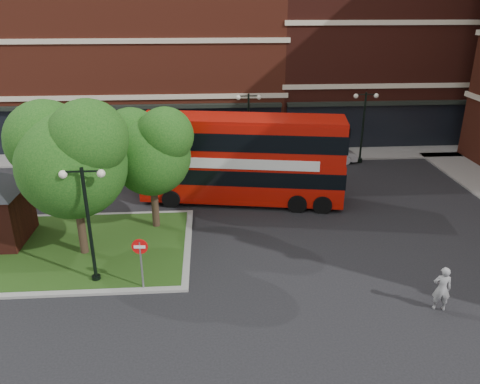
{
  "coord_description": "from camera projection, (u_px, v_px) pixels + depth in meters",
  "views": [
    {
      "loc": [
        -0.74,
        -16.59,
        10.79
      ],
      "look_at": [
        0.74,
        4.67,
        2.0
      ],
      "focal_mm": 35.0,
      "sensor_mm": 36.0,
      "label": 1
    }
  ],
  "objects": [
    {
      "name": "terrace_far_right",
      "position": [
        381.0,
        35.0,
        39.44
      ],
      "size": [
        18.0,
        12.0,
        16.0
      ],
      "primitive_type": "cube",
      "color": "#471911",
      "rests_on": "ground"
    },
    {
      "name": "tree_island_west",
      "position": [
        69.0,
        154.0,
        19.59
      ],
      "size": [
        5.4,
        4.71,
        7.21
      ],
      "color": "#2D2116",
      "rests_on": "ground"
    },
    {
      "name": "no_entry_sign",
      "position": [
        140.0,
        254.0,
        18.15
      ],
      "size": [
        0.63,
        0.09,
        2.29
      ],
      "rotation": [
        0.0,
        0.0,
        -0.07
      ],
      "color": "slate",
      "rests_on": "ground"
    },
    {
      "name": "car_silver",
      "position": [
        165.0,
        155.0,
        32.52
      ],
      "size": [
        4.7,
        2.12,
        1.57
      ],
      "primitive_type": "imported",
      "rotation": [
        0.0,
        0.0,
        1.63
      ],
      "color": "#B9BDC1",
      "rests_on": "ground"
    },
    {
      "name": "pavement_far",
      "position": [
        219.0,
        156.0,
        34.66
      ],
      "size": [
        44.0,
        3.0,
        0.12
      ],
      "primitive_type": "cube",
      "color": "slate",
      "rests_on": "ground"
    },
    {
      "name": "bus",
      "position": [
        242.0,
        154.0,
        26.04
      ],
      "size": [
        11.57,
        4.42,
        4.32
      ],
      "rotation": [
        0.0,
        0.0,
        -0.17
      ],
      "color": "#AA0F06",
      "rests_on": "ground"
    },
    {
      "name": "lamp_far_right",
      "position": [
        363.0,
        124.0,
        32.4
      ],
      "size": [
        1.72,
        0.36,
        5.0
      ],
      "color": "black",
      "rests_on": "ground"
    },
    {
      "name": "woman",
      "position": [
        442.0,
        289.0,
        17.27
      ],
      "size": [
        0.74,
        0.57,
        1.81
      ],
      "primitive_type": "imported",
      "rotation": [
        0.0,
        0.0,
        2.92
      ],
      "color": "gray",
      "rests_on": "ground"
    },
    {
      "name": "traffic_island",
      "position": [
        55.0,
        249.0,
        21.69
      ],
      "size": [
        12.6,
        7.6,
        0.15
      ],
      "color": "gray",
      "rests_on": "ground"
    },
    {
      "name": "car_white",
      "position": [
        330.0,
        155.0,
        33.1
      ],
      "size": [
        3.92,
        1.77,
        1.25
      ],
      "primitive_type": "imported",
      "rotation": [
        0.0,
        0.0,
        1.69
      ],
      "color": "silver",
      "rests_on": "ground"
    },
    {
      "name": "lamp_far_left",
      "position": [
        248.0,
        126.0,
        31.88
      ],
      "size": [
        1.72,
        0.36,
        5.0
      ],
      "color": "black",
      "rests_on": "ground"
    },
    {
      "name": "tree_island_east",
      "position": [
        149.0,
        148.0,
        22.28
      ],
      "size": [
        4.46,
        3.9,
        6.29
      ],
      "color": "#2D2116",
      "rests_on": "ground"
    },
    {
      "name": "terrace_far_left",
      "position": [
        118.0,
        49.0,
        38.41
      ],
      "size": [
        26.0,
        12.0,
        14.0
      ],
      "primitive_type": "cube",
      "color": "maroon",
      "rests_on": "ground"
    },
    {
      "name": "lamp_island",
      "position": [
        88.0,
        220.0,
        18.21
      ],
      "size": [
        1.72,
        0.36,
        5.0
      ],
      "color": "black",
      "rests_on": "ground"
    },
    {
      "name": "ground",
      "position": [
        230.0,
        279.0,
        19.46
      ],
      "size": [
        120.0,
        120.0,
        0.0
      ],
      "primitive_type": "plane",
      "color": "black",
      "rests_on": "ground"
    }
  ]
}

